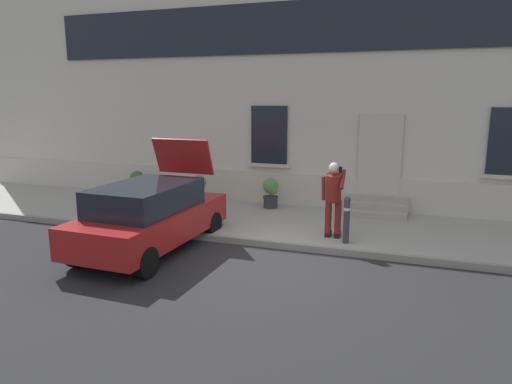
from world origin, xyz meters
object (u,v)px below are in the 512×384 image
at_px(person_on_phone, 333,195).
at_px(planter_cream, 199,188).
at_px(hatchback_car_red, 150,215).
at_px(planter_olive, 137,184).
at_px(planter_charcoal, 271,192).
at_px(bollard_far_left, 192,205).
at_px(bollard_near_person, 347,218).

distance_m(person_on_phone, planter_cream, 4.93).
bearing_deg(planter_cream, hatchback_car_red, -79.33).
bearing_deg(planter_olive, hatchback_car_red, -53.55).
bearing_deg(planter_charcoal, bollard_far_left, -114.58).
bearing_deg(person_on_phone, bollard_near_person, -38.10).
distance_m(bollard_far_left, planter_olive, 4.09).
xyz_separation_m(bollard_far_left, planter_charcoal, (1.19, 2.60, -0.11)).
height_order(hatchback_car_red, planter_cream, hatchback_car_red).
xyz_separation_m(person_on_phone, planter_charcoal, (-2.19, 2.32, -0.54)).
relative_size(hatchback_car_red, planter_charcoal, 4.79).
height_order(bollard_near_person, planter_olive, bollard_near_person).
bearing_deg(planter_charcoal, planter_olive, -178.98).
height_order(bollard_near_person, planter_cream, bollard_near_person).
xyz_separation_m(bollard_near_person, planter_charcoal, (-2.54, 2.60, -0.11)).
distance_m(hatchback_car_red, bollard_far_left, 1.48).
height_order(bollard_far_left, planter_cream, bollard_far_left).
height_order(bollard_near_person, bollard_far_left, same).
bearing_deg(hatchback_car_red, bollard_far_left, 79.37).
height_order(hatchback_car_red, bollard_near_person, hatchback_car_red).
relative_size(bollard_near_person, planter_charcoal, 1.22).
distance_m(planter_olive, planter_charcoal, 4.40).
distance_m(hatchback_car_red, bollard_near_person, 4.26).
bearing_deg(planter_charcoal, planter_cream, -176.31).
relative_size(bollard_near_person, person_on_phone, 0.60).
relative_size(hatchback_car_red, bollard_near_person, 3.94).
distance_m(person_on_phone, planter_charcoal, 3.24).
bearing_deg(bollard_far_left, planter_charcoal, 65.42).
distance_m(hatchback_car_red, person_on_phone, 4.06).
relative_size(bollard_far_left, planter_olive, 1.22).
distance_m(bollard_near_person, planter_olive, 7.39).
bearing_deg(planter_cream, planter_olive, 178.35).
relative_size(bollard_near_person, planter_cream, 1.22).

